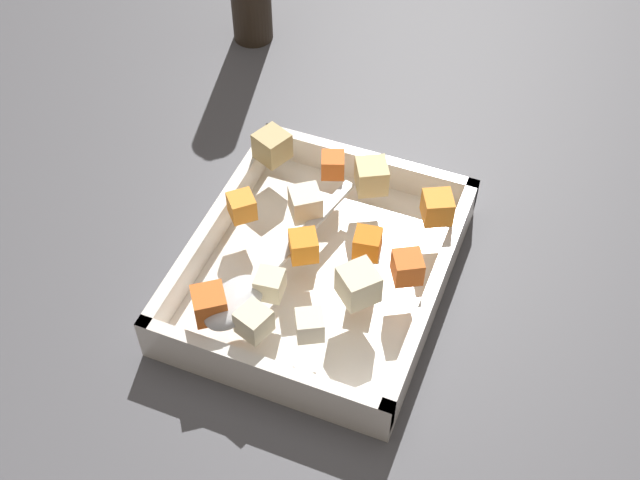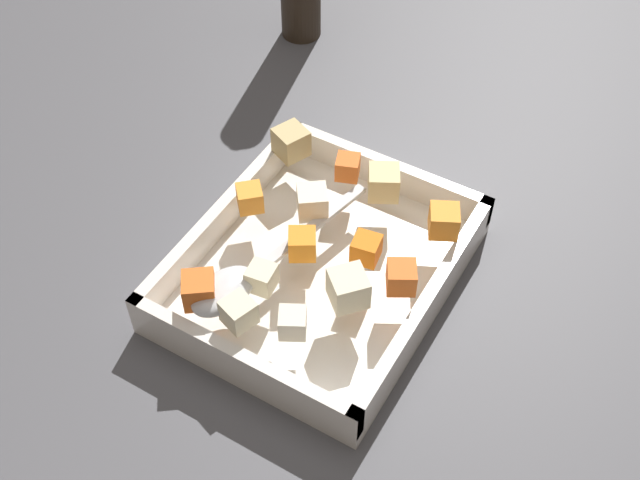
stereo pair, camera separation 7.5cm
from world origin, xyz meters
TOP-DOWN VIEW (x-y plane):
  - ground_plane at (0.00, 0.00)m, footprint 4.00×4.00m
  - baking_dish at (0.01, 0.01)m, footprint 0.28×0.23m
  - carrot_chunk_mid_left at (-0.07, 0.10)m, footprint 0.04×0.04m
  - carrot_chunk_under_handle at (-0.08, -0.01)m, footprint 0.03×0.03m
  - carrot_chunk_front_center at (-0.00, 0.05)m, footprint 0.03×0.03m
  - carrot_chunk_mid_right at (0.02, -0.00)m, footprint 0.03×0.03m
  - carrot_chunk_heap_top at (-0.00, -0.07)m, footprint 0.03×0.03m
  - carrot_chunk_far_left at (0.01, 0.10)m, footprint 0.03×0.03m
  - carrot_chunk_corner_sw at (0.12, -0.05)m, footprint 0.04×0.04m
  - potato_chunk_rim_edge at (-0.08, 0.03)m, footprint 0.04×0.04m
  - potato_chunk_corner_nw at (0.08, -0.01)m, footprint 0.03×0.03m
  - potato_chunk_far_right at (0.05, 0.06)m, footprint 0.04×0.04m
  - potato_chunk_back_center at (-0.08, -0.08)m, footprint 0.04×0.04m
  - potato_chunk_center at (0.12, -0.01)m, footprint 0.03×0.03m
  - parsnip_chunk_corner_se at (-0.02, -0.02)m, footprint 0.04×0.04m
  - parsnip_chunk_near_left at (0.10, 0.04)m, footprint 0.03×0.03m
  - serving_spoon at (0.09, -0.03)m, footprint 0.22×0.07m

SIDE VIEW (x-z plane):
  - ground_plane at x=0.00m, z-range 0.00..0.00m
  - baking_dish at x=0.01m, z-range -0.01..0.04m
  - serving_spoon at x=0.09m, z-range 0.05..0.07m
  - carrot_chunk_under_handle at x=-0.08m, z-range 0.05..0.07m
  - parsnip_chunk_near_left at x=0.10m, z-range 0.05..0.07m
  - potato_chunk_corner_nw at x=0.08m, z-range 0.05..0.07m
  - carrot_chunk_heap_top at x=0.00m, z-range 0.05..0.07m
  - carrot_chunk_front_center at x=0.00m, z-range 0.05..0.07m
  - carrot_chunk_mid_right at x=0.02m, z-range 0.05..0.07m
  - potato_chunk_center at x=0.12m, z-range 0.05..0.07m
  - carrot_chunk_far_left at x=0.01m, z-range 0.05..0.07m
  - carrot_chunk_mid_left at x=-0.07m, z-range 0.05..0.08m
  - carrot_chunk_corner_sw at x=0.12m, z-range 0.05..0.08m
  - parsnip_chunk_corner_se at x=-0.02m, z-range 0.05..0.08m
  - potato_chunk_rim_edge at x=-0.08m, z-range 0.05..0.08m
  - potato_chunk_back_center at x=-0.08m, z-range 0.05..0.08m
  - potato_chunk_far_right at x=0.05m, z-range 0.05..0.08m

